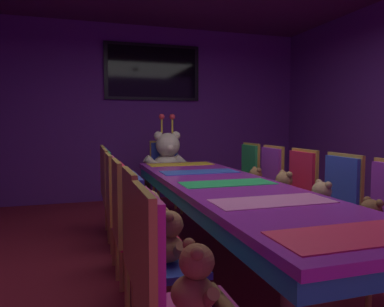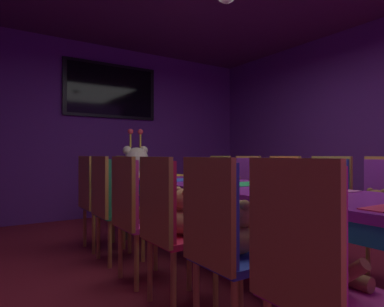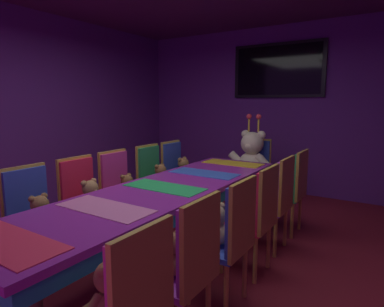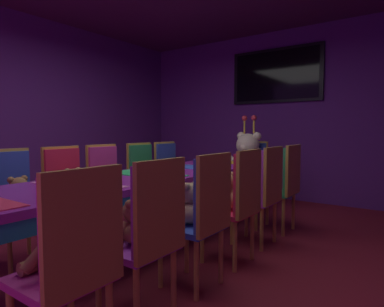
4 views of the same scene
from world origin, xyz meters
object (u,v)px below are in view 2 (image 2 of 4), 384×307
teddy_left_0 (329,258)px  chair_left_5 (93,193)px  teddy_left_4 (123,198)px  chair_right_2 (326,198)px  chair_right_5 (216,185)px  king_teddy_bear (137,173)px  throne_chair (132,183)px  teddy_right_4 (234,190)px  chair_right_4 (243,188)px  wall_tv (111,91)px  chair_left_2 (166,216)px  chair_left_3 (132,206)px  teddy_left_3 (149,207)px  chair_left_4 (108,198)px  banquet_table (237,194)px  chair_left_0 (305,261)px  teddy_left_5 (106,192)px  teddy_right_3 (270,193)px  teddy_right_2 (316,200)px  teddy_right_1 (376,210)px  chair_left_1 (220,232)px  teddy_left_2 (185,214)px  chair_right_3 (280,193)px

teddy_left_0 → chair_left_5: chair_left_5 is taller
teddy_left_4 → chair_right_2: 1.91m
chair_right_5 → king_teddy_bear: (-0.83, 0.70, 0.15)m
teddy_left_4 → throne_chair: 1.58m
teddy_right_4 → chair_right_4: bearing=-180.0°
teddy_right_4 → wall_tv: 2.79m
chair_left_2 → chair_left_3: bearing=91.2°
chair_left_3 → teddy_left_3: chair_left_3 is taller
chair_left_4 → king_teddy_bear: size_ratio=1.09×
teddy_right_4 → chair_left_5: bearing=-18.6°
banquet_table → chair_left_5: 1.58m
banquet_table → chair_left_0: (-0.85, -1.37, -0.06)m
teddy_left_4 → teddy_left_5: size_ratio=0.95×
banquet_table → chair_left_2: bearing=-161.9°
chair_left_3 → teddy_right_3: 1.54m
teddy_left_5 → chair_right_2: size_ratio=0.34×
chair_left_2 → teddy_right_3: 1.63m
chair_left_2 → throne_chair: bearing=71.6°
teddy_right_2 → chair_right_4: (0.12, 1.11, 0.00)m
teddy_right_1 → wall_tv: size_ratio=0.19×
chair_left_1 → teddy_left_2: chair_left_1 is taller
teddy_left_4 → chair_right_2: bearing=-36.0°
banquet_table → teddy_right_1: (0.68, -0.82, -0.08)m
chair_right_3 → chair_right_4: bearing=-88.4°
chair_left_0 → teddy_right_1: chair_left_0 is taller
chair_left_0 → chair_right_5: bearing=58.7°
chair_left_0 → chair_right_5: size_ratio=1.00×
teddy_left_0 → teddy_right_1: size_ratio=1.05×
throne_chair → chair_right_5: bearing=43.4°
chair_right_3 → chair_right_5: bearing=-89.5°
teddy_right_1 → teddy_right_4: bearing=-89.8°
teddy_left_4 → teddy_right_3: bearing=-22.3°
teddy_right_1 → teddy_left_3: bearing=-37.5°
chair_left_3 → chair_right_5: (1.68, 1.14, 0.00)m
chair_right_4 → teddy_right_4: bearing=0.0°
teddy_right_2 → chair_right_4: chair_right_4 is taller
teddy_left_2 → chair_right_3: bearing=19.6°
chair_left_5 → teddy_right_3: bearing=-35.0°
chair_right_3 → chair_left_5: bearing=-32.6°
chair_left_4 → banquet_table: bearing=-44.8°
teddy_left_4 → throne_chair: size_ratio=0.32×
chair_left_0 → teddy_left_4: chair_left_0 is taller
teddy_right_1 → wall_tv: wall_tv is taller
chair_right_4 → chair_left_4: bearing=-0.3°
chair_left_5 → chair_right_2: bearing=-44.0°
chair_left_2 → teddy_right_1: size_ratio=3.32×
teddy_left_0 → throne_chair: (0.70, 3.63, 0.01)m
teddy_right_1 → throne_chair: 3.15m
chair_left_4 → teddy_left_4: bearing=0.0°
teddy_left_2 → teddy_right_3: size_ratio=0.99×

